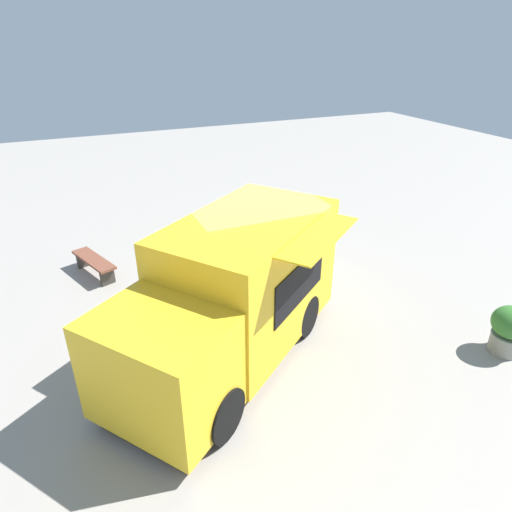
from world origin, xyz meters
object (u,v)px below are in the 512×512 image
object	(u,v)px
plaza_bench	(94,263)
person_customer	(250,226)
planter_flowering_near	(291,252)
planter_flowering_far	(510,329)
food_truck	(232,299)

from	to	relation	value
plaza_bench	person_customer	bearing A→B (deg)	96.22
planter_flowering_near	plaza_bench	distance (m)	4.89
planter_flowering_near	planter_flowering_far	distance (m)	5.19
planter_flowering_near	plaza_bench	bearing A→B (deg)	-106.44
person_customer	planter_flowering_near	distance (m)	1.89
person_customer	planter_flowering_near	bearing A→B (deg)	10.48
person_customer	planter_flowering_far	bearing A→B (deg)	19.55
planter_flowering_far	plaza_bench	size ratio (longest dim) A/B	0.59
person_customer	planter_flowering_far	size ratio (longest dim) A/B	0.95
person_customer	plaza_bench	xyz separation A→B (m)	(0.47, -4.35, -0.03)
person_customer	plaza_bench	size ratio (longest dim) A/B	0.57
planter_flowering_near	planter_flowering_far	bearing A→B (deg)	22.84
food_truck	planter_flowering_near	bearing A→B (deg)	136.15
planter_flowering_near	planter_flowering_far	xyz separation A→B (m)	(4.78, 2.01, 0.19)
food_truck	person_customer	size ratio (longest dim) A/B	5.70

